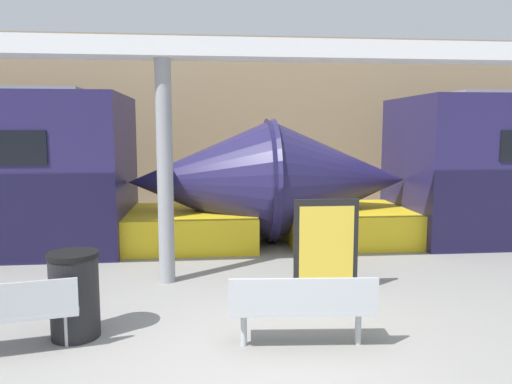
# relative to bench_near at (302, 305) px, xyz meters

# --- Properties ---
(ground_plane) EXTENTS (60.00, 60.00, 0.00)m
(ground_plane) POSITION_rel_bench_near_xyz_m (-0.60, -0.32, -0.50)
(ground_plane) COLOR gray
(station_wall) EXTENTS (56.00, 0.20, 5.00)m
(station_wall) POSITION_rel_bench_near_xyz_m (-0.60, 9.12, 2.00)
(station_wall) COLOR #9E8460
(station_wall) RESTS_ON ground_plane
(bench_near) EXTENTS (1.63, 0.56, 0.83)m
(bench_near) POSITION_rel_bench_near_xyz_m (0.00, 0.00, 0.00)
(bench_near) COLOR #ADB2B7
(bench_near) RESTS_ON ground_plane
(bench_far) EXTENTS (1.50, 0.72, 0.83)m
(bench_far) POSITION_rel_bench_near_xyz_m (-3.15, 0.13, -0.00)
(bench_far) COLOR #ADB2B7
(bench_far) RESTS_ON ground_plane
(trash_bin) EXTENTS (0.58, 0.58, 1.01)m
(trash_bin) POSITION_rel_bench_near_xyz_m (-2.57, 0.57, 0.01)
(trash_bin) COLOR black
(trash_bin) RESTS_ON ground_plane
(poster_board) EXTENTS (0.94, 0.07, 1.41)m
(poster_board) POSITION_rel_bench_near_xyz_m (0.70, 1.78, 0.21)
(poster_board) COLOR black
(poster_board) RESTS_ON ground_plane
(support_column_near) EXTENTS (0.25, 0.25, 3.47)m
(support_column_near) POSITION_rel_bench_near_xyz_m (-1.66, 2.62, 1.24)
(support_column_near) COLOR gray
(support_column_near) RESTS_ON ground_plane
(canopy_beam) EXTENTS (28.00, 0.60, 0.28)m
(canopy_beam) POSITION_rel_bench_near_xyz_m (-1.66, 2.62, 3.12)
(canopy_beam) COLOR silver
(canopy_beam) RESTS_ON support_column_near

